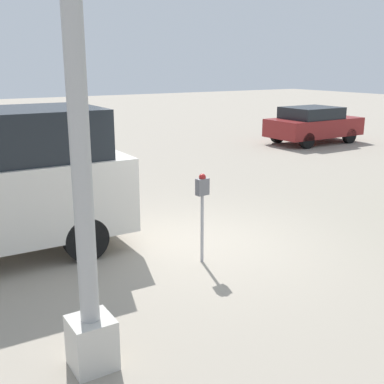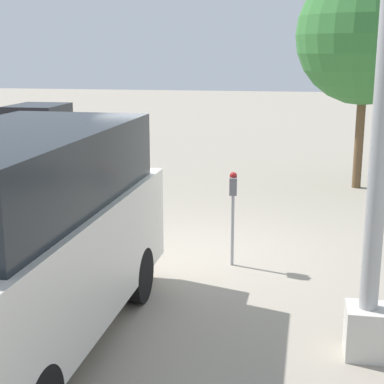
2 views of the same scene
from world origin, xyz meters
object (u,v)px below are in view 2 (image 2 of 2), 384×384
at_px(parking_meter_near, 233,197).
at_px(car_distant, 40,124).
at_px(parked_van, 16,237).
at_px(street_tree, 366,35).
at_px(lamp_post, 379,157).

relative_size(parking_meter_near, car_distant, 0.38).
height_order(parking_meter_near, parked_van, parked_van).
xyz_separation_m(parked_van, street_tree, (-8.73, 4.30, 2.25)).
bearing_deg(parking_meter_near, parked_van, -39.22).
relative_size(lamp_post, parked_van, 1.20).
relative_size(lamp_post, street_tree, 1.13).
bearing_deg(parked_van, lamp_post, 98.89).
relative_size(lamp_post, car_distant, 1.51).
xyz_separation_m(parking_meter_near, street_tree, (-5.76, 2.34, 2.46)).
xyz_separation_m(lamp_post, street_tree, (-8.23, 0.63, 1.38)).
bearing_deg(lamp_post, car_distant, -143.58).
relative_size(parked_van, car_distant, 1.26).
bearing_deg(street_tree, parking_meter_near, -22.13).
relative_size(parking_meter_near, lamp_post, 0.25).
bearing_deg(lamp_post, parking_meter_near, -145.35).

